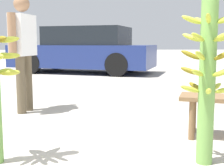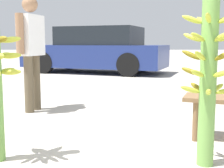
{
  "view_description": "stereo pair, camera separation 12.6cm",
  "coord_description": "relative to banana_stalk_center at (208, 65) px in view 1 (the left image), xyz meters",
  "views": [
    {
      "loc": [
        0.02,
        -1.92,
        0.94
      ],
      "look_at": [
        0.14,
        0.55,
        0.62
      ],
      "focal_mm": 50.0,
      "sensor_mm": 36.0,
      "label": 1
    },
    {
      "loc": [
        0.14,
        -1.92,
        0.94
      ],
      "look_at": [
        0.14,
        0.55,
        0.62
      ],
      "focal_mm": 50.0,
      "sensor_mm": 36.0,
      "label": 2
    }
  ],
  "objects": [
    {
      "name": "banana_stalk_center",
      "position": [
        0.0,
        0.0,
        0.0
      ],
      "size": [
        0.43,
        0.43,
        1.51
      ],
      "color": "#6B9E47",
      "rests_on": "ground_plane"
    },
    {
      "name": "vendor_person",
      "position": [
        -1.82,
        1.94,
        0.15
      ],
      "size": [
        0.3,
        0.65,
        1.56
      ],
      "rotation": [
        0.0,
        0.0,
        -1.85
      ],
      "color": "brown",
      "rests_on": "ground_plane"
    },
    {
      "name": "parked_car",
      "position": [
        -1.21,
        7.6,
        -0.08
      ],
      "size": [
        4.78,
        3.24,
        1.43
      ],
      "rotation": [
        0.0,
        0.0,
        1.22
      ],
      "color": "navy",
      "rests_on": "ground_plane"
    }
  ]
}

